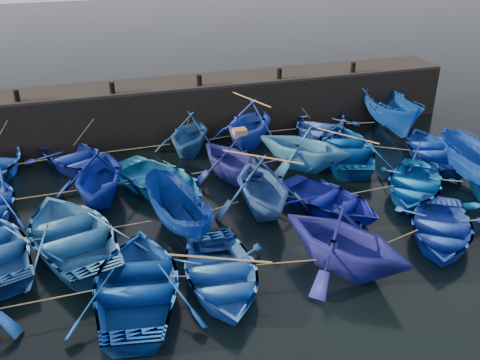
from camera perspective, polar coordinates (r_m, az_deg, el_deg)
name	(u,v)px	position (r m, az deg, el deg)	size (l,w,h in m)	color
ground	(268,239)	(18.11, 3.03, -6.29)	(120.00, 120.00, 0.00)	black
quay_wall	(196,107)	(26.73, -4.70, 7.72)	(26.00, 2.50, 2.50)	black
quay_top	(195,82)	(26.35, -4.81, 10.42)	(26.00, 2.50, 0.12)	black
bollard_0	(17,96)	(24.96, -22.73, 8.30)	(0.24, 0.24, 0.50)	black
bollard_1	(112,88)	(24.87, -13.49, 9.56)	(0.24, 0.24, 0.50)	black
bollard_2	(199,80)	(25.42, -4.37, 10.56)	(0.24, 0.24, 0.50)	black
bollard_3	(279,73)	(26.56, 4.21, 11.26)	(0.24, 0.24, 0.50)	black
bollard_4	(353,67)	(28.23, 11.97, 11.68)	(0.24, 0.24, 0.50)	black
boat_1	(74,158)	(23.95, -17.24, 2.30)	(3.26, 4.55, 0.94)	#182C9A
boat_2	(189,133)	(24.25, -5.42, 4.98)	(3.17, 3.68, 1.94)	navy
boat_3	(250,122)	(25.04, 1.02, 6.16)	(3.64, 4.22, 2.22)	blue
boat_4	(320,127)	(26.47, 8.51, 5.66)	(3.64, 5.09, 1.06)	#243CA1
boat_5	(391,112)	(27.81, 15.84, 7.01)	(1.96, 5.20, 2.01)	#083891
boat_7	(100,174)	(20.64, -14.75, 0.60)	(3.58, 4.16, 2.19)	navy
boat_8	(160,180)	(21.12, -8.57, 0.02)	(3.41, 4.76, 0.99)	blue
boat_9	(233,158)	(21.58, -0.80, 2.39)	(3.26, 3.78, 1.99)	navy
boat_10	(304,145)	(22.78, 6.81, 3.76)	(3.52, 4.09, 2.15)	#3075C1
boat_11	(346,148)	(24.14, 11.26, 3.39)	(3.74, 5.22, 1.08)	navy
boat_12	(433,150)	(25.13, 19.92, 3.05)	(3.32, 4.64, 0.96)	#1037B2
boat_14	(72,234)	(18.13, -17.52, -5.48)	(3.91, 5.46, 1.13)	#2562A0
boat_15	(177,211)	(18.24, -6.74, -3.29)	(1.54, 4.10, 1.59)	navy
boat_16	(262,185)	(19.19, 2.35, -0.56)	(3.54, 4.11, 2.16)	#23498F
boat_17	(329,200)	(19.81, 9.46, -2.11)	(3.01, 4.21, 0.87)	#0B138C
boat_18	(414,185)	(21.66, 18.05, -0.46)	(3.16, 4.42, 0.92)	#044DA6
boat_21	(138,283)	(15.52, -10.82, -10.70)	(3.67, 5.14, 1.07)	navy
boat_22	(220,273)	(15.72, -2.13, -9.87)	(3.27, 4.57, 0.95)	blue
boat_23	(345,239)	(16.32, 11.17, -6.16)	(3.69, 4.28, 2.25)	navy
boat_24	(441,228)	(19.01, 20.62, -4.85)	(3.09, 4.32, 0.90)	#163698
wooden_crate	(240,131)	(21.24, -0.04, 5.20)	(0.51, 0.43, 0.21)	#956341
mooring_ropes	(227,158)	(21.84, -1.35, 2.34)	(18.85, 11.86, 2.10)	tan
loose_oars	(275,153)	(20.50, 3.76, 2.94)	(10.02, 12.11, 1.33)	#99724C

